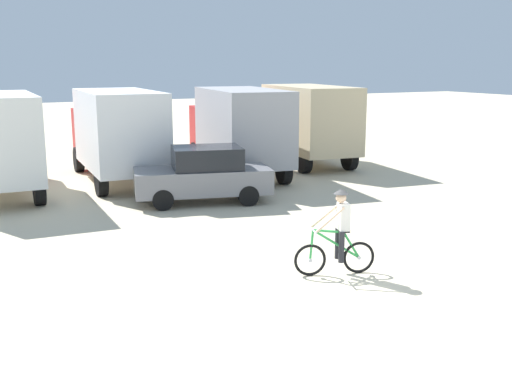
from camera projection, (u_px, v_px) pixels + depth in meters
ground_plane at (355, 285)px, 12.20m from camera, size 120.00×120.00×0.00m
box_truck_avon_van at (116, 131)px, 22.34m from camera, size 2.69×6.86×3.35m
box_truck_grey_hauler at (238, 127)px, 23.63m from camera, size 3.24×7.00×3.35m
box_truck_tan_camper at (304, 120)px, 26.48m from camera, size 3.10×6.97×3.35m
sedan_parked at (204, 175)px, 19.20m from camera, size 4.50×2.73×1.76m
cyclist_orange_shirt at (338, 235)px, 12.66m from camera, size 1.67×0.68×1.82m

